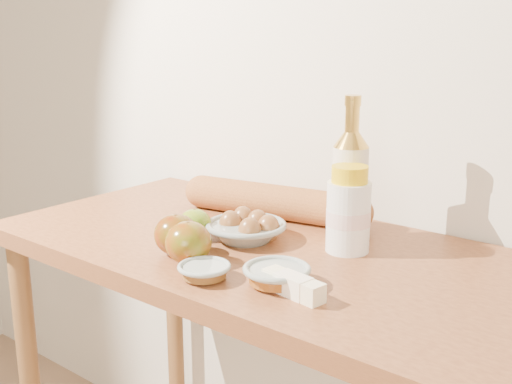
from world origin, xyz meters
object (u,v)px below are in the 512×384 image
at_px(table, 265,298).
at_px(cream_bottle, 348,212).
at_px(bourbon_bottle, 350,183).
at_px(baguette, 274,201).
at_px(egg_bowl, 247,229).

height_order(table, cream_bottle, cream_bottle).
bearing_deg(bourbon_bottle, baguette, 148.11).
bearing_deg(cream_bottle, table, -148.36).
xyz_separation_m(table, bourbon_bottle, (0.12, 0.13, 0.25)).
relative_size(bourbon_bottle, egg_bowl, 1.51).
bearing_deg(bourbon_bottle, egg_bowl, -165.65).
relative_size(bourbon_bottle, cream_bottle, 1.74).
bearing_deg(baguette, egg_bowl, -83.07).
relative_size(cream_bottle, egg_bowl, 0.86).
bearing_deg(table, bourbon_bottle, 47.67).
distance_m(table, bourbon_bottle, 0.31).
bearing_deg(table, egg_bowl, -178.04).
distance_m(bourbon_bottle, cream_bottle, 0.08).
height_order(bourbon_bottle, baguette, bourbon_bottle).
height_order(bourbon_bottle, egg_bowl, bourbon_bottle).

